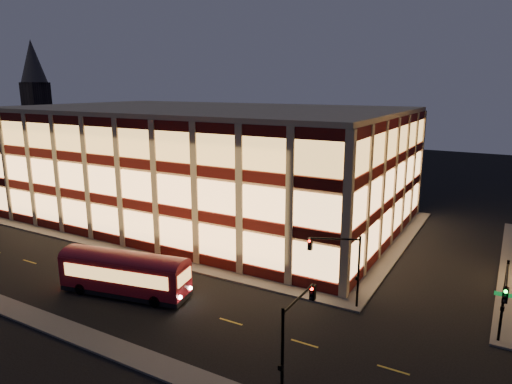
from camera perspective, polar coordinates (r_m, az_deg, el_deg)
The scene contains 12 objects.
ground at distance 49.09m, azimuth -15.26°, elevation -7.88°, with size 200.00×200.00×0.00m, color black.
sidewalk_office_south at distance 51.76m, azimuth -16.86°, elevation -6.79°, with size 54.00×2.00×0.15m, color #514F4C.
sidewalk_office_east at distance 52.86m, azimuth 17.28°, elevation -6.40°, with size 2.00×30.00×0.15m, color #514F4C.
sidewalk_tower_west at distance 51.91m, azimuth 29.29°, elevation -7.90°, with size 2.00×30.00×0.15m, color #514F4C.
sidewalk_near at distance 41.77m, azimuth -28.20°, elevation -12.76°, with size 100.00×2.00×0.15m, color #514F4C.
office_building at distance 61.50m, azimuth -6.50°, elevation 3.73°, with size 50.45×30.45×14.50m.
church_tower at distance 125.95m, azimuth -25.53°, elevation 8.15°, with size 5.00×5.00×18.00m, color #2D2621.
church_spire at distance 125.81m, azimuth -26.18°, elevation 14.49°, with size 6.00×6.00×10.00m, color #4C473F.
traffic_signal_far at distance 36.43m, azimuth 10.55°, elevation -8.18°, with size 3.79×1.87×6.00m.
traffic_signal_right at distance 34.00m, azimuth 28.63°, elevation -11.26°, with size 1.20×4.37×6.00m.
traffic_signal_near at distance 26.48m, azimuth 4.82°, elevation -16.54°, with size 0.32×4.45×6.00m.
trolley_bus at distance 40.24m, azimuth -16.11°, elevation -9.49°, with size 11.46×4.90×3.77m.
Camera 1 is at (33.02, -31.99, 17.23)m, focal length 32.00 mm.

